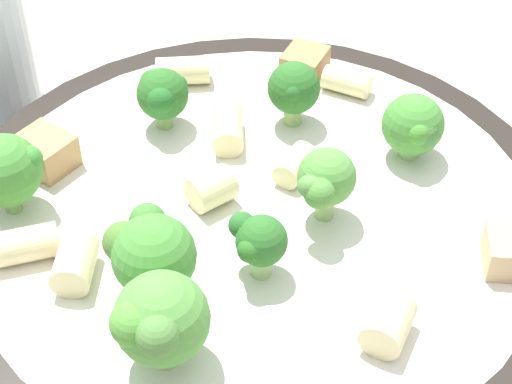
{
  "coord_description": "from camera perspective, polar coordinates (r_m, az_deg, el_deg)",
  "views": [
    {
      "loc": [
        0.05,
        -0.29,
        0.32
      ],
      "look_at": [
        0.0,
        0.0,
        0.05
      ],
      "focal_mm": 60.0,
      "sensor_mm": 36.0,
      "label": 1
    }
  ],
  "objects": [
    {
      "name": "rigatoni_5",
      "position": [
        0.42,
        2.62,
        1.79
      ],
      "size": [
        0.02,
        0.03,
        0.01
      ],
      "primitive_type": "cylinder",
      "rotation": [
        1.57,
        0.0,
        2.82
      ],
      "color": "beige",
      "rests_on": "pasta_bowl"
    },
    {
      "name": "rigatoni_2",
      "position": [
        0.35,
        8.79,
        -8.69
      ],
      "size": [
        0.02,
        0.03,
        0.02
      ],
      "primitive_type": "cylinder",
      "rotation": [
        1.57,
        0.0,
        2.88
      ],
      "color": "beige",
      "rests_on": "pasta_bowl"
    },
    {
      "name": "broccoli_floret_1",
      "position": [
        0.38,
        4.54,
        0.43
      ],
      "size": [
        0.03,
        0.03,
        0.04
      ],
      "color": "#9EC175",
      "rests_on": "pasta_bowl"
    },
    {
      "name": "broccoli_floret_4",
      "position": [
        0.36,
        0.18,
        -3.31
      ],
      "size": [
        0.03,
        0.02,
        0.03
      ],
      "color": "#9EC175",
      "rests_on": "pasta_bowl"
    },
    {
      "name": "broccoli_floret_2",
      "position": [
        0.43,
        10.49,
        4.32
      ],
      "size": [
        0.03,
        0.03,
        0.03
      ],
      "color": "#9EC175",
      "rests_on": "pasta_bowl"
    },
    {
      "name": "rigatoni_3",
      "position": [
        0.48,
        -4.9,
        8.06
      ],
      "size": [
        0.03,
        0.02,
        0.02
      ],
      "primitive_type": "cylinder",
      "rotation": [
        1.57,
        0.0,
        1.82
      ],
      "color": "beige",
      "rests_on": "pasta_bowl"
    },
    {
      "name": "rigatoni_4",
      "position": [
        0.38,
        -11.99,
        -4.7
      ],
      "size": [
        0.02,
        0.03,
        0.02
      ],
      "primitive_type": "cylinder",
      "rotation": [
        1.57,
        0.0,
        0.12
      ],
      "color": "beige",
      "rests_on": "pasta_bowl"
    },
    {
      "name": "broccoli_floret_5",
      "position": [
        0.4,
        -16.56,
        1.54
      ],
      "size": [
        0.04,
        0.03,
        0.04
      ],
      "color": "#84AD60",
      "rests_on": "pasta_bowl"
    },
    {
      "name": "pasta_bowl",
      "position": [
        0.42,
        -0.0,
        -2.67
      ],
      "size": [
        0.3,
        0.3,
        0.04
      ],
      "color": "#28231E",
      "rests_on": "ground_plane"
    },
    {
      "name": "rigatoni_0",
      "position": [
        0.39,
        -15.14,
        -3.41
      ],
      "size": [
        0.03,
        0.03,
        0.02
      ],
      "primitive_type": "cylinder",
      "rotation": [
        1.57,
        0.0,
        2.02
      ],
      "color": "beige",
      "rests_on": "pasta_bowl"
    },
    {
      "name": "rigatoni_1",
      "position": [
        0.48,
        6.07,
        7.3
      ],
      "size": [
        0.03,
        0.02,
        0.01
      ],
      "primitive_type": "cylinder",
      "rotation": [
        1.57,
        0.0,
        1.28
      ],
      "color": "beige",
      "rests_on": "pasta_bowl"
    },
    {
      "name": "chicken_chunk_0",
      "position": [
        0.43,
        -13.86,
        2.62
      ],
      "size": [
        0.03,
        0.03,
        0.02
      ],
      "primitive_type": "cube",
      "rotation": [
        0.0,
        0.0,
        2.67
      ],
      "color": "tan",
      "rests_on": "pasta_bowl"
    },
    {
      "name": "broccoli_floret_6",
      "position": [
        0.44,
        -6.29,
        6.52
      ],
      "size": [
        0.03,
        0.03,
        0.03
      ],
      "color": "#84AD60",
      "rests_on": "pasta_bowl"
    },
    {
      "name": "broccoli_floret_3",
      "position": [
        0.44,
        2.48,
        6.87
      ],
      "size": [
        0.03,
        0.03,
        0.04
      ],
      "color": "#93B766",
      "rests_on": "pasta_bowl"
    },
    {
      "name": "ground_plane",
      "position": [
        0.43,
        -0.0,
        -4.77
      ],
      "size": [
        2.0,
        2.0,
        0.0
      ],
      "primitive_type": "plane",
      "color": "#BCB29E"
    },
    {
      "name": "broccoli_floret_7",
      "position": [
        0.35,
        -7.05,
        -3.9
      ],
      "size": [
        0.04,
        0.04,
        0.04
      ],
      "color": "#84AD60",
      "rests_on": "pasta_bowl"
    },
    {
      "name": "rigatoni_7",
      "position": [
        0.4,
        -3.0,
        0.17
      ],
      "size": [
        0.03,
        0.03,
        0.02
      ],
      "primitive_type": "cylinder",
      "rotation": [
        1.57,
        0.0,
        2.38
      ],
      "color": "beige",
      "rests_on": "pasta_bowl"
    },
    {
      "name": "broccoli_floret_0",
      "position": [
        0.33,
        -6.5,
        -8.54
      ],
      "size": [
        0.04,
        0.04,
        0.04
      ],
      "color": "#9EC175",
      "rests_on": "pasta_bowl"
    },
    {
      "name": "rigatoni_6",
      "position": [
        0.44,
        -1.9,
        4.22
      ],
      "size": [
        0.02,
        0.03,
        0.02
      ],
      "primitive_type": "cylinder",
      "rotation": [
        1.57,
        0.0,
        0.2
      ],
      "color": "beige",
      "rests_on": "pasta_bowl"
    },
    {
      "name": "chicken_chunk_1",
      "position": [
        0.49,
        3.27,
        8.64
      ],
      "size": [
        0.03,
        0.03,
        0.01
      ],
      "primitive_type": "cube",
      "rotation": [
        0.0,
        0.0,
        1.3
      ],
      "color": "#A87A4C",
      "rests_on": "pasta_bowl"
    }
  ]
}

